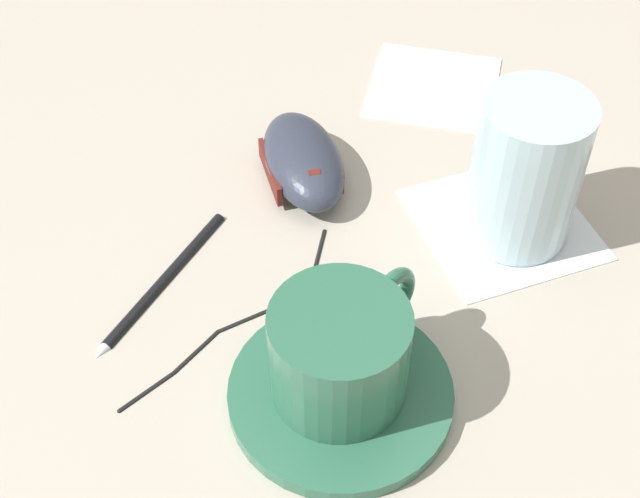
{
  "coord_description": "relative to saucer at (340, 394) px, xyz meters",
  "views": [
    {
      "loc": [
        0.16,
        0.42,
        0.49
      ],
      "look_at": [
        0.04,
        0.01,
        0.03
      ],
      "focal_mm": 50.0,
      "sensor_mm": 36.0,
      "label": 1
    }
  ],
  "objects": [
    {
      "name": "ground_plane",
      "position": [
        -0.06,
        -0.12,
        -0.01
      ],
      "size": [
        3.0,
        3.0,
        0.0
      ],
      "primitive_type": "plane",
      "color": "#B2A899"
    },
    {
      "name": "saucer",
      "position": [
        0.0,
        0.0,
        0.0
      ],
      "size": [
        0.15,
        0.15,
        0.01
      ],
      "primitive_type": "cylinder",
      "color": "#2D664C",
      "rests_on": "ground"
    },
    {
      "name": "coffee_cup",
      "position": [
        -0.0,
        -0.0,
        0.04
      ],
      "size": [
        0.11,
        0.09,
        0.07
      ],
      "color": "#2D664C",
      "rests_on": "saucer"
    },
    {
      "name": "computer_mouse",
      "position": [
        -0.03,
        -0.21,
        0.01
      ],
      "size": [
        0.06,
        0.11,
        0.04
      ],
      "color": "#2D3342",
      "rests_on": "ground"
    },
    {
      "name": "mouse_cable",
      "position": [
        0.05,
        -0.08,
        -0.0
      ],
      "size": [
        0.17,
        0.12,
        0.0
      ],
      "color": "black",
      "rests_on": "ground"
    },
    {
      "name": "napkin_under_glass",
      "position": [
        -0.17,
        -0.11,
        -0.0
      ],
      "size": [
        0.13,
        0.13,
        0.0
      ],
      "primitive_type": "cube",
      "rotation": [
        0.0,
        0.0,
        0.07
      ],
      "color": "white",
      "rests_on": "ground"
    },
    {
      "name": "drinking_glass",
      "position": [
        -0.17,
        -0.11,
        0.06
      ],
      "size": [
        0.08,
        0.08,
        0.12
      ],
      "primitive_type": "cylinder",
      "color": "silver",
      "rests_on": "napkin_under_glass"
    },
    {
      "name": "napkin_spare",
      "position": [
        -0.18,
        -0.29,
        -0.0
      ],
      "size": [
        0.15,
        0.15,
        0.0
      ],
      "primitive_type": "cube",
      "rotation": [
        0.0,
        0.0,
        -0.51
      ],
      "color": "white",
      "rests_on": "ground"
    },
    {
      "name": "pen",
      "position": [
        0.09,
        -0.13,
        -0.0
      ],
      "size": [
        0.11,
        0.11,
        0.01
      ],
      "color": "black",
      "rests_on": "ground"
    }
  ]
}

